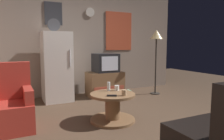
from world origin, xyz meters
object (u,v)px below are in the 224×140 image
(wine_glass, at_px, (109,86))
(remote_control, at_px, (112,96))
(coffee_table, at_px, (113,107))
(crt_tv, at_px, (105,63))
(fridge, at_px, (57,67))
(standing_lamp, at_px, (156,39))
(tv_stand, at_px, (105,84))
(mug_ceramic_tan, at_px, (124,93))
(armchair, at_px, (7,106))
(mug_ceramic_white, at_px, (117,88))
(book_stack, at_px, (127,92))

(wine_glass, xyz_separation_m, remote_control, (-0.12, -0.37, -0.06))
(wine_glass, bearing_deg, coffee_table, -97.62)
(crt_tv, bearing_deg, remote_control, -111.37)
(fridge, distance_m, standing_lamp, 2.46)
(crt_tv, bearing_deg, tv_stand, 177.16)
(tv_stand, relative_size, coffee_table, 1.17)
(mug_ceramic_tan, xyz_separation_m, armchair, (-1.61, 0.58, -0.16))
(mug_ceramic_white, distance_m, mug_ceramic_tan, 0.37)
(tv_stand, distance_m, mug_ceramic_white, 1.55)
(standing_lamp, height_order, mug_ceramic_tan, standing_lamp)
(fridge, relative_size, remote_control, 11.80)
(wine_glass, bearing_deg, tv_stand, 68.49)
(mug_ceramic_white, height_order, armchair, armchair)
(tv_stand, height_order, armchair, armchair)
(mug_ceramic_white, bearing_deg, wine_glass, 159.02)
(remote_control, bearing_deg, book_stack, 80.94)
(fridge, bearing_deg, tv_stand, -2.02)
(mug_ceramic_tan, height_order, armchair, armchair)
(fridge, distance_m, coffee_table, 1.84)
(crt_tv, xyz_separation_m, standing_lamp, (1.20, -0.38, 0.56))
(standing_lamp, height_order, armchair, standing_lamp)
(wine_glass, relative_size, armchair, 0.16)
(coffee_table, xyz_separation_m, armchair, (-1.51, 0.37, 0.11))
(standing_lamp, bearing_deg, book_stack, 155.57)
(coffee_table, distance_m, book_stack, 1.95)
(fridge, height_order, coffee_table, fridge)
(wine_glass, distance_m, armchair, 1.56)
(coffee_table, xyz_separation_m, mug_ceramic_white, (0.16, 0.16, 0.27))
(armchair, bearing_deg, crt_tv, 30.87)
(book_stack, bearing_deg, standing_lamp, -24.43)
(wine_glass, relative_size, mug_ceramic_white, 1.67)
(wine_glass, height_order, mug_ceramic_white, wine_glass)
(coffee_table, distance_m, armchair, 1.56)
(mug_ceramic_tan, bearing_deg, mug_ceramic_white, 79.94)
(fridge, distance_m, wine_glass, 1.59)
(tv_stand, distance_m, book_stack, 0.62)
(remote_control, height_order, armchair, armchair)
(tv_stand, distance_m, wine_glass, 1.55)
(wine_glass, xyz_separation_m, mug_ceramic_tan, (0.06, -0.42, -0.03))
(mug_ceramic_white, bearing_deg, tv_stand, 73.64)
(crt_tv, bearing_deg, wine_glass, -112.19)
(standing_lamp, xyz_separation_m, coffee_table, (-1.81, -1.26, -1.13))
(armchair, bearing_deg, remote_control, -20.44)
(crt_tv, relative_size, mug_ceramic_white, 6.00)
(wine_glass, distance_m, remote_control, 0.40)
(fridge, distance_m, armchair, 1.69)
(standing_lamp, relative_size, armchair, 1.66)
(coffee_table, bearing_deg, mug_ceramic_white, 45.29)
(tv_stand, distance_m, armchair, 2.46)
(coffee_table, bearing_deg, mug_ceramic_tan, -66.21)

